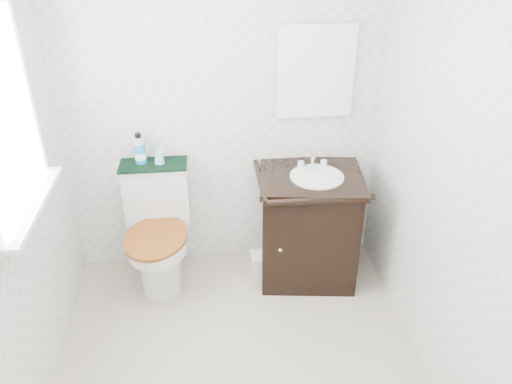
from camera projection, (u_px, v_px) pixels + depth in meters
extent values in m
plane|color=#A39D83|center=(241.00, 374.00, 2.93)|extent=(2.40, 2.40, 0.00)
plane|color=white|center=(224.00, 110.00, 3.38)|extent=(2.40, 0.00, 2.40)
plane|color=white|center=(460.00, 186.00, 2.45)|extent=(0.00, 2.40, 2.40)
cube|color=silver|center=(316.00, 72.00, 3.30)|extent=(0.50, 0.02, 0.60)
cylinder|color=silver|center=(160.00, 266.00, 3.49)|extent=(0.28, 0.28, 0.43)
cube|color=silver|center=(162.00, 245.00, 3.71)|extent=(0.28, 0.28, 0.43)
cube|color=silver|center=(157.00, 195.00, 3.52)|extent=(0.45, 0.18, 0.40)
cube|color=silver|center=(154.00, 168.00, 3.41)|extent=(0.47, 0.20, 0.03)
cylinder|color=silver|center=(157.00, 244.00, 3.35)|extent=(0.40, 0.40, 0.08)
cylinder|color=maroon|center=(156.00, 238.00, 3.33)|extent=(0.50, 0.50, 0.03)
cube|color=black|center=(308.00, 229.00, 3.58)|extent=(0.72, 0.64, 0.78)
cube|color=black|center=(311.00, 178.00, 3.38)|extent=(0.77, 0.68, 0.04)
cylinder|color=silver|center=(317.00, 177.00, 3.34)|extent=(0.36, 0.36, 0.01)
ellipsoid|color=silver|center=(316.00, 184.00, 3.37)|extent=(0.31, 0.31, 0.16)
cylinder|color=silver|center=(312.00, 161.00, 3.45)|extent=(0.02, 0.02, 0.10)
cube|color=silver|center=(264.00, 271.00, 3.59)|extent=(0.17, 0.14, 0.24)
cube|color=silver|center=(264.00, 256.00, 3.53)|extent=(0.19, 0.15, 0.03)
cube|color=black|center=(153.00, 165.00, 3.40)|extent=(0.46, 0.22, 0.02)
cylinder|color=blue|center=(140.00, 153.00, 3.38)|extent=(0.07, 0.07, 0.14)
cylinder|color=silver|center=(139.00, 141.00, 3.33)|extent=(0.07, 0.07, 0.05)
cylinder|color=black|center=(138.00, 135.00, 3.31)|extent=(0.04, 0.04, 0.03)
cone|color=#86B7DB|center=(159.00, 157.00, 3.38)|extent=(0.07, 0.07, 0.08)
ellipsoid|color=#177065|center=(303.00, 165.00, 3.48)|extent=(0.07, 0.05, 0.02)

